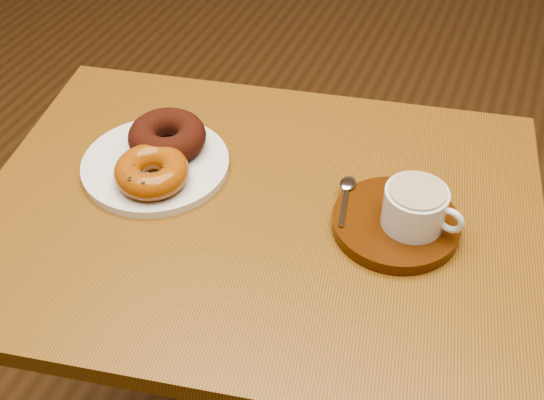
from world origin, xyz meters
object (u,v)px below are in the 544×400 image
at_px(donut_plate, 156,165).
at_px(saucer, 396,223).
at_px(cafe_table, 259,263).
at_px(coffee_cup, 416,207).

distance_m(donut_plate, saucer, 0.35).
bearing_deg(donut_plate, cafe_table, -6.92).
bearing_deg(cafe_table, coffee_cup, -1.88).
xyz_separation_m(saucer, coffee_cup, (0.02, 0.00, 0.04)).
bearing_deg(coffee_cup, saucer, -168.35).
bearing_deg(cafe_table, donut_plate, 162.89).
distance_m(cafe_table, coffee_cup, 0.26).
bearing_deg(cafe_table, saucer, -0.93).
bearing_deg(saucer, cafe_table, -170.74).
bearing_deg(donut_plate, coffee_cup, 1.43).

